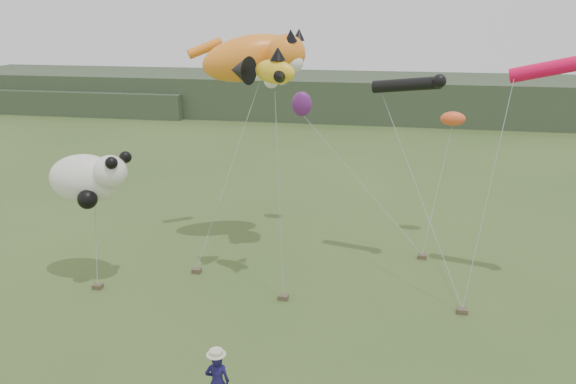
# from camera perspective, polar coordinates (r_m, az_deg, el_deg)

# --- Properties ---
(ground) EXTENTS (120.00, 120.00, 0.00)m
(ground) POSITION_cam_1_polar(r_m,az_deg,el_deg) (17.39, -2.79, -17.71)
(ground) COLOR #385123
(ground) RESTS_ON ground
(headland) EXTENTS (90.00, 13.00, 4.00)m
(headland) POSITION_cam_1_polar(r_m,az_deg,el_deg) (59.38, 4.56, 9.68)
(headland) COLOR #2D3D28
(headland) RESTS_ON ground
(festival_attendant) EXTENTS (0.71, 0.54, 1.74)m
(festival_attendant) POSITION_cam_1_polar(r_m,az_deg,el_deg) (15.59, -7.18, -18.62)
(festival_attendant) COLOR #171347
(festival_attendant) RESTS_ON ground
(sandbag_anchors) EXTENTS (13.90, 5.51, 0.18)m
(sandbag_anchors) POSITION_cam_1_polar(r_m,az_deg,el_deg) (22.06, 0.38, -9.23)
(sandbag_anchors) COLOR brown
(sandbag_anchors) RESTS_ON ground
(cat_kite) EXTENTS (5.48, 3.37, 2.54)m
(cat_kite) POSITION_cam_1_polar(r_m,az_deg,el_deg) (23.91, -3.06, 13.45)
(cat_kite) COLOR orange
(cat_kite) RESTS_ON ground
(fish_kite) EXTENTS (2.77, 1.83, 1.35)m
(fish_kite) POSITION_cam_1_polar(r_m,az_deg,el_deg) (20.25, -2.66, 12.25)
(fish_kite) COLOR yellow
(fish_kite) RESTS_ON ground
(tube_kites) EXTENTS (7.97, 2.17, 1.81)m
(tube_kites) POSITION_cam_1_polar(r_m,az_deg,el_deg) (22.29, 20.00, 11.11)
(tube_kites) COLOR black
(tube_kites) RESTS_ON ground
(panda_kite) EXTENTS (3.29, 2.13, 2.05)m
(panda_kite) POSITION_cam_1_polar(r_m,az_deg,el_deg) (22.45, -19.58, 1.32)
(panda_kite) COLOR white
(panda_kite) RESTS_ON ground
(misc_kites) EXTENTS (7.89, 0.88, 1.32)m
(misc_kites) POSITION_cam_1_polar(r_m,az_deg,el_deg) (26.22, 7.16, 8.31)
(misc_kites) COLOR #FD5928
(misc_kites) RESTS_ON ground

